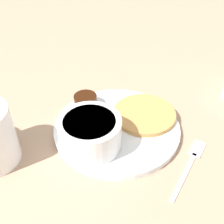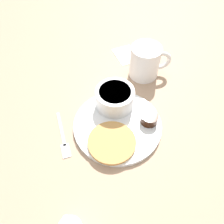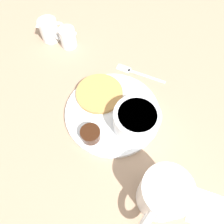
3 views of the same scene
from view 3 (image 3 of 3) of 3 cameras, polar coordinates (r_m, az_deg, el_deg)
name	(u,v)px [view 3 (image 3 of 3)]	position (r m, az deg, el deg)	size (l,w,h in m)	color
ground_plane	(112,113)	(0.54, 0.10, -0.36)	(4.00, 4.00, 0.00)	#9E7F66
plate	(112,112)	(0.53, 0.10, -0.05)	(0.23, 0.23, 0.01)	white
pancake_stack	(99,93)	(0.55, -3.31, 4.93)	(0.12, 0.12, 0.01)	#B78447
bowl	(136,120)	(0.49, 6.23, -2.21)	(0.10, 0.10, 0.05)	white
syrup_cup	(89,133)	(0.49, -5.92, -5.59)	(0.05, 0.05, 0.03)	black
butter_ramekin	(138,131)	(0.49, 6.91, -5.06)	(0.04, 0.04, 0.04)	white
coffee_mug	(162,195)	(0.44, 12.95, -20.42)	(0.09, 0.13, 0.10)	white
creamer_pitcher_near	(68,37)	(0.68, -11.54, 18.56)	(0.06, 0.05, 0.06)	white
creamer_pitcher_far	(49,30)	(0.71, -16.06, 19.97)	(0.06, 0.07, 0.07)	white
fork	(135,72)	(0.61, 5.97, 10.35)	(0.14, 0.04, 0.00)	silver
napkin	(212,211)	(0.51, 24.68, -22.46)	(0.11, 0.09, 0.00)	white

